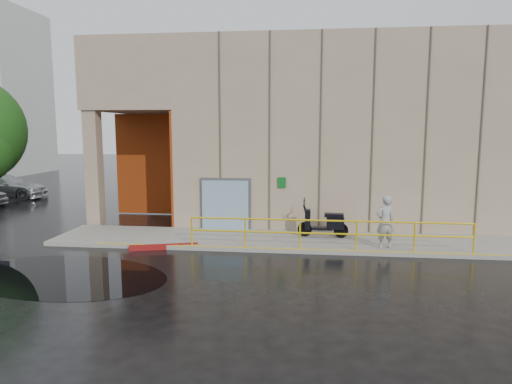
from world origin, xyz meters
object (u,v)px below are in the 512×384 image
person (385,222)px  red_curb (164,247)px  scooter (324,215)px  car_c (3,186)px

person → red_curb: bearing=-18.0°
scooter → person: bearing=-32.0°
scooter → car_c: size_ratio=0.38×
scooter → car_c: (-19.07, 8.43, -0.26)m
scooter → red_curb: size_ratio=0.81×
red_curb → car_c: (-13.42, 10.33, 0.65)m
red_curb → person: bearing=3.5°
scooter → car_c: bearing=159.1°
person → red_curb: size_ratio=0.77×
red_curb → scooter: bearing=18.6°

